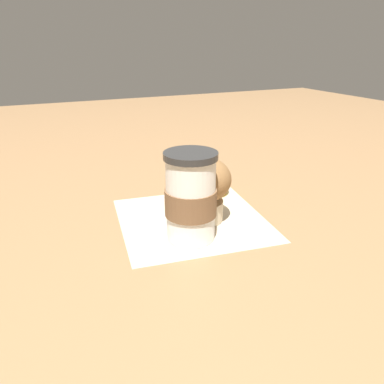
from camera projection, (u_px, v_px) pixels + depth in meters
name	position (u px, v px, depth m)	size (l,w,h in m)	color
ground_plane	(192.00, 220.00, 0.66)	(3.00, 3.00, 0.00)	#936D47
paper_napkin	(192.00, 219.00, 0.66)	(0.25, 0.25, 0.00)	beige
coffee_cup	(191.00, 197.00, 0.58)	(0.08, 0.08, 0.14)	white
muffin	(202.00, 186.00, 0.64)	(0.10, 0.10, 0.11)	beige
banana	(210.00, 189.00, 0.75)	(0.13, 0.15, 0.04)	yellow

